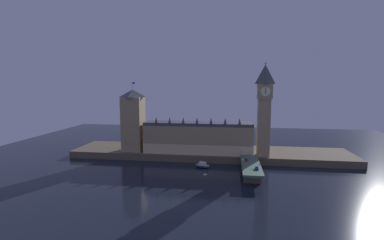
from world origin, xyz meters
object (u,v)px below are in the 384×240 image
object	(u,v)px
pedestrian_near_rail	(243,166)
clock_tower	(264,107)
car_northbound_lead	(246,160)
victoria_tower	(133,120)
boat_upstream	(203,166)
street_lamp_far	(241,152)
car_southbound_lead	(257,168)
street_lamp_mid	(260,158)
street_lamp_near	(243,163)

from	to	relation	value
pedestrian_near_rail	clock_tower	bearing A→B (deg)	67.28
car_northbound_lead	pedestrian_near_rail	bearing A→B (deg)	-100.47
victoria_tower	boat_upstream	xyz separation A→B (m)	(58.00, -22.69, -28.30)
street_lamp_far	boat_upstream	distance (m)	28.61
clock_tower	car_southbound_lead	bearing A→B (deg)	-100.83
car_southbound_lead	street_lamp_mid	bearing A→B (deg)	74.57
car_northbound_lead	street_lamp_near	distance (m)	22.31
street_lamp_mid	boat_upstream	world-z (taller)	street_lamp_mid
street_lamp_mid	car_southbound_lead	bearing A→B (deg)	-105.43
pedestrian_near_rail	street_lamp_far	bearing A→B (deg)	91.04
car_southbound_lead	street_lamp_near	size ratio (longest dim) A/B	0.54
street_lamp_far	boat_upstream	xyz separation A→B (m)	(-26.62, -3.17, -10.00)
street_lamp_near	boat_upstream	bearing A→B (deg)	135.38
street_lamp_near	pedestrian_near_rail	bearing A→B (deg)	86.91
victoria_tower	car_southbound_lead	world-z (taller)	victoria_tower
street_lamp_near	street_lamp_far	bearing A→B (deg)	90.00
pedestrian_near_rail	street_lamp_far	size ratio (longest dim) A/B	0.24
pedestrian_near_rail	street_lamp_far	xyz separation A→B (m)	(-0.40, 22.04, 3.37)
clock_tower	street_lamp_mid	bearing A→B (deg)	-99.15
car_southbound_lead	victoria_tower	bearing A→B (deg)	154.02
victoria_tower	car_northbound_lead	bearing A→B (deg)	-17.23
car_northbound_lead	car_southbound_lead	xyz separation A→B (m)	(5.31, -18.12, 0.09)
clock_tower	victoria_tower	distance (m)	101.76
victoria_tower	street_lamp_far	size ratio (longest dim) A/B	8.15
clock_tower	street_lamp_far	size ratio (longest dim) A/B	10.22
clock_tower	car_northbound_lead	world-z (taller)	clock_tower
car_northbound_lead	boat_upstream	world-z (taller)	car_northbound_lead
car_northbound_lead	boat_upstream	size ratio (longest dim) A/B	0.38
street_lamp_mid	boat_upstream	size ratio (longest dim) A/B	0.57
victoria_tower	street_lamp_near	distance (m)	99.42
street_lamp_near	boat_upstream	size ratio (longest dim) A/B	0.62
clock_tower	boat_upstream	bearing A→B (deg)	-155.80
clock_tower	street_lamp_far	world-z (taller)	clock_tower
car_northbound_lead	street_lamp_near	bearing A→B (deg)	-97.99
pedestrian_near_rail	street_lamp_mid	xyz separation A→B (m)	(11.02, 7.32, 3.26)
car_northbound_lead	pedestrian_near_rail	distance (m)	14.62
victoria_tower	car_southbound_lead	distance (m)	105.70
victoria_tower	car_northbound_lead	world-z (taller)	victoria_tower
car_northbound_lead	car_southbound_lead	bearing A→B (deg)	-73.66
street_lamp_near	clock_tower	bearing A→B (deg)	70.23
car_northbound_lead	pedestrian_near_rail	size ratio (longest dim) A/B	2.72
street_lamp_near	car_northbound_lead	bearing A→B (deg)	82.01
clock_tower	pedestrian_near_rail	xyz separation A→B (m)	(-15.99, -38.21, -33.52)
clock_tower	car_southbound_lead	size ratio (longest dim) A/B	17.99
car_southbound_lead	street_lamp_mid	world-z (taller)	street_lamp_mid
pedestrian_near_rail	street_lamp_near	bearing A→B (deg)	-93.09
street_lamp_far	boat_upstream	world-z (taller)	street_lamp_far
car_southbound_lead	boat_upstream	distance (m)	42.17
victoria_tower	car_northbound_lead	size ratio (longest dim) A/B	12.72
car_southbound_lead	street_lamp_near	distance (m)	9.85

